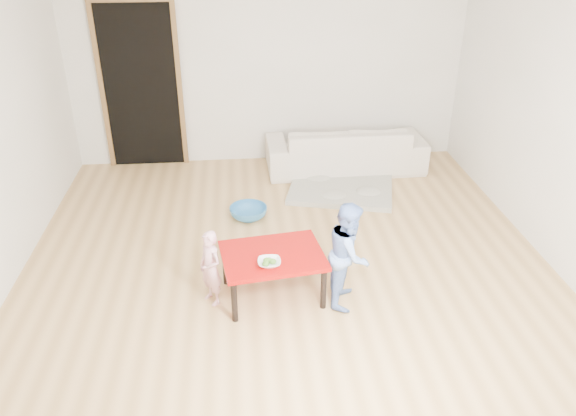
{
  "coord_description": "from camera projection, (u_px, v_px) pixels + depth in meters",
  "views": [
    {
      "loc": [
        -0.42,
        -4.59,
        3.0
      ],
      "look_at": [
        0.0,
        -0.2,
        0.65
      ],
      "focal_mm": 35.0,
      "sensor_mm": 36.0,
      "label": 1
    }
  ],
  "objects": [
    {
      "name": "child_pink",
      "position": [
        211.0,
        268.0,
        4.71
      ],
      "size": [
        0.28,
        0.3,
        0.68
      ],
      "primitive_type": "imported",
      "rotation": [
        0.0,
        0.0,
        -0.93
      ],
      "color": "#D26078",
      "rests_on": "floor"
    },
    {
      "name": "doorway",
      "position": [
        141.0,
        88.0,
        7.05
      ],
      "size": [
        1.02,
        0.08,
        2.11
      ],
      "primitive_type": null,
      "color": "brown",
      "rests_on": "back_wall"
    },
    {
      "name": "bowl",
      "position": [
        269.0,
        263.0,
        4.58
      ],
      "size": [
        0.19,
        0.19,
        0.05
      ],
      "primitive_type": "imported",
      "color": "white",
      "rests_on": "red_table"
    },
    {
      "name": "cushion",
      "position": [
        324.0,
        143.0,
        6.96
      ],
      "size": [
        0.42,
        0.38,
        0.11
      ],
      "primitive_type": "cube",
      "rotation": [
        0.0,
        0.0,
        -0.01
      ],
      "color": "orange",
      "rests_on": "sofa"
    },
    {
      "name": "child_blue",
      "position": [
        349.0,
        254.0,
        4.67
      ],
      "size": [
        0.47,
        0.54,
        0.93
      ],
      "primitive_type": "imported",
      "rotation": [
        0.0,
        0.0,
        1.26
      ],
      "color": "#5B83D4",
      "rests_on": "floor"
    },
    {
      "name": "sofa",
      "position": [
        345.0,
        148.0,
        7.22
      ],
      "size": [
        2.02,
        0.81,
        0.59
      ],
      "primitive_type": "imported",
      "rotation": [
        0.0,
        0.0,
        3.16
      ],
      "color": "beige",
      "rests_on": "floor"
    },
    {
      "name": "floor",
      "position": [
        286.0,
        257.0,
        5.48
      ],
      "size": [
        5.0,
        5.0,
        0.01
      ],
      "primitive_type": "cube",
      "color": "#B0854B",
      "rests_on": "ground"
    },
    {
      "name": "blanket",
      "position": [
        341.0,
        188.0,
        6.78
      ],
      "size": [
        1.42,
        1.28,
        0.06
      ],
      "primitive_type": null,
      "rotation": [
        0.0,
        0.0,
        -0.25
      ],
      "color": "#9F9C8C",
      "rests_on": "floor"
    },
    {
      "name": "red_table",
      "position": [
        273.0,
        275.0,
        4.85
      ],
      "size": [
        0.93,
        0.75,
        0.43
      ],
      "primitive_type": null,
      "rotation": [
        0.0,
        0.0,
        0.14
      ],
      "color": "#9B0B08",
      "rests_on": "floor"
    },
    {
      "name": "back_wall",
      "position": [
        268.0,
        62.0,
        7.07
      ],
      "size": [
        5.0,
        0.02,
        2.6
      ],
      "primitive_type": "cube",
      "color": "white",
      "rests_on": "floor"
    },
    {
      "name": "broccoli",
      "position": [
        269.0,
        262.0,
        4.58
      ],
      "size": [
        0.12,
        0.12,
        0.06
      ],
      "primitive_type": null,
      "color": "#2D5919",
      "rests_on": "red_table"
    },
    {
      "name": "basin",
      "position": [
        248.0,
        213.0,
        6.15
      ],
      "size": [
        0.41,
        0.41,
        0.13
      ],
      "primitive_type": "imported",
      "color": "teal",
      "rests_on": "floor"
    },
    {
      "name": "right_wall",
      "position": [
        560.0,
        122.0,
        5.08
      ],
      "size": [
        0.02,
        5.0,
        2.6
      ],
      "primitive_type": "cube",
      "color": "white",
      "rests_on": "floor"
    }
  ]
}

